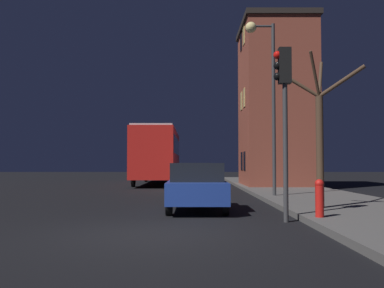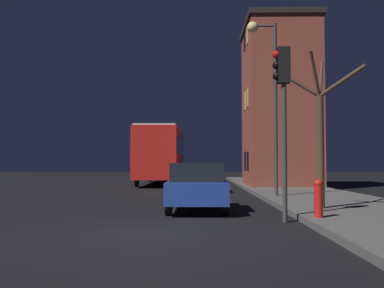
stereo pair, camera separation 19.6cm
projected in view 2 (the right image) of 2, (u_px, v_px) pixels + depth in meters
The scene contains 9 objects.
ground_plane at pixel (146, 233), 8.83m from camera, with size 120.00×120.00×0.00m, color black.
brick_building at pixel (279, 103), 25.41m from camera, with size 4.15×5.51×9.65m.
streetlamp at pixel (266, 74), 17.19m from camera, with size 1.19×0.45×7.01m.
traffic_light at pixel (283, 96), 10.58m from camera, with size 0.43×0.24×4.33m.
bare_tree at pixel (321, 133), 12.36m from camera, with size 1.99×1.45×4.46m.
bus at pixel (162, 152), 29.59m from camera, with size 2.61×11.08×3.73m.
car_near_lane at pixel (197, 186), 13.05m from camera, with size 1.74×3.81×1.45m.
car_mid_lane at pixel (197, 177), 21.18m from camera, with size 1.87×3.96×1.46m.
fire_hydrant at pixel (318, 197), 10.15m from camera, with size 0.21×0.21×0.91m.
Camera 2 is at (1.09, -8.89, 1.46)m, focal length 40.00 mm.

